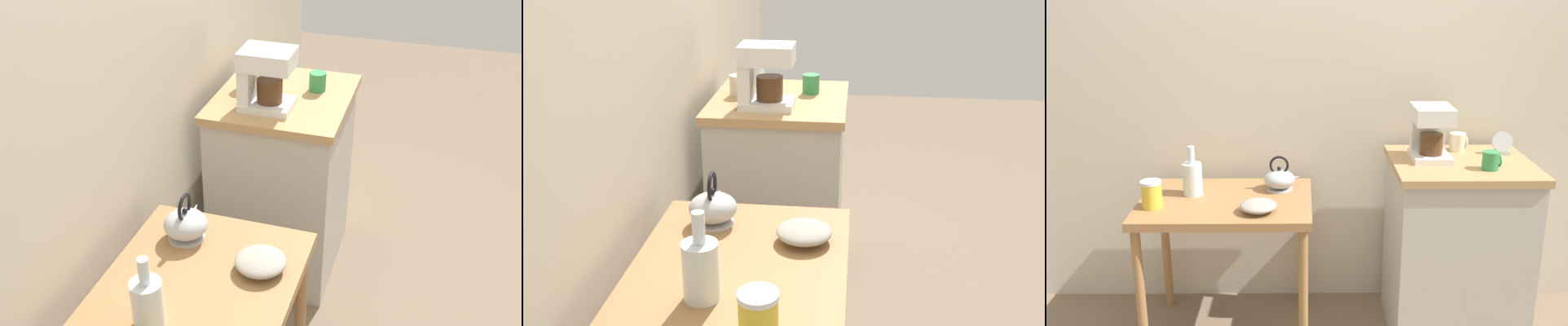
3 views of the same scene
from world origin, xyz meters
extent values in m
cube|color=beige|center=(0.10, 0.47, 1.40)|extent=(4.40, 0.10, 2.80)
cube|color=#9E7044|center=(-0.57, 0.05, 0.70)|extent=(0.82, 0.61, 0.04)
cylinder|color=#9E7044|center=(-0.94, -0.22, 0.34)|extent=(0.04, 0.04, 0.68)
cylinder|color=#9E7044|center=(-0.20, -0.22, 0.34)|extent=(0.04, 0.04, 0.68)
cylinder|color=#9E7044|center=(-0.94, 0.31, 0.34)|extent=(0.04, 0.04, 0.68)
cylinder|color=#9E7044|center=(-0.20, 0.31, 0.34)|extent=(0.04, 0.04, 0.68)
cube|color=#BCB7AD|center=(0.56, 0.07, 0.43)|extent=(0.63, 0.56, 0.87)
cube|color=tan|center=(0.56, 0.07, 0.89)|extent=(0.66, 0.59, 0.04)
cylinder|color=#9E998C|center=(-0.40, -0.12, 0.73)|extent=(0.08, 0.08, 0.01)
ellipsoid|color=#9E998C|center=(-0.40, -0.12, 0.75)|extent=(0.17, 0.17, 0.05)
cylinder|color=#B2B5BA|center=(-0.32, 0.18, 0.73)|extent=(0.13, 0.13, 0.01)
ellipsoid|color=#B2B5BA|center=(-0.32, 0.18, 0.78)|extent=(0.15, 0.15, 0.09)
cone|color=#B2B5BA|center=(-0.24, 0.18, 0.78)|extent=(0.08, 0.03, 0.06)
sphere|color=black|center=(-0.32, 0.18, 0.84)|extent=(0.02, 0.02, 0.02)
torus|color=black|center=(-0.32, 0.18, 0.85)|extent=(0.10, 0.01, 0.10)
cylinder|color=silver|center=(-0.74, 0.11, 0.80)|extent=(0.09, 0.09, 0.16)
cylinder|color=silver|center=(-0.74, 0.11, 0.93)|extent=(0.03, 0.03, 0.09)
cylinder|color=gold|center=(-0.89, -0.06, 0.78)|extent=(0.09, 0.09, 0.12)
cylinder|color=white|center=(-0.89, -0.06, 0.85)|extent=(0.10, 0.10, 0.01)
cube|color=white|center=(0.41, 0.10, 0.92)|extent=(0.18, 0.22, 0.03)
cube|color=white|center=(0.41, 0.19, 1.03)|extent=(0.16, 0.05, 0.26)
cube|color=white|center=(0.41, 0.10, 1.12)|extent=(0.18, 0.22, 0.08)
cylinder|color=#4C2D19|center=(0.41, 0.09, 0.98)|extent=(0.11, 0.11, 0.10)
cylinder|color=beige|center=(0.58, 0.25, 0.95)|extent=(0.08, 0.08, 0.09)
torus|color=beige|center=(0.62, 0.25, 0.95)|extent=(0.01, 0.06, 0.06)
cylinder|color=#338C4C|center=(0.65, -0.06, 0.95)|extent=(0.08, 0.08, 0.08)
torus|color=#338C4C|center=(0.69, -0.06, 0.95)|extent=(0.01, 0.06, 0.06)
cube|color=#B2B5BA|center=(0.78, 0.19, 0.91)|extent=(0.07, 0.05, 0.02)
cylinder|color=#B2B5BA|center=(0.78, 0.19, 0.97)|extent=(0.10, 0.05, 0.10)
cylinder|color=black|center=(0.78, 0.19, 0.97)|extent=(0.09, 0.03, 0.08)
camera|label=1|loc=(-1.92, -0.60, 2.07)|focal=43.48mm
camera|label=2|loc=(-2.08, -0.26, 1.64)|focal=43.42mm
camera|label=3|loc=(-0.20, -2.61, 1.73)|focal=40.75mm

